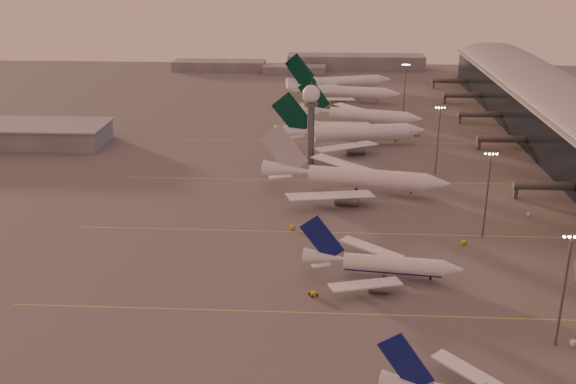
{
  "coord_description": "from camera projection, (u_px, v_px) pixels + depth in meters",
  "views": [
    {
      "loc": [
        9.95,
        -121.41,
        76.66
      ],
      "look_at": [
        -0.25,
        62.1,
        9.45
      ],
      "focal_mm": 42.0,
      "sensor_mm": 36.0,
      "label": 1
    }
  ],
  "objects": [
    {
      "name": "ground",
      "position": [
        273.0,
        336.0,
        140.7
      ],
      "size": [
        700.0,
        700.0,
        0.0
      ],
      "primitive_type": "plane",
      "color": "#4C4A4A",
      "rests_on": "ground"
    },
    {
      "name": "taxiway_markings",
      "position": [
        393.0,
        232.0,
        191.64
      ],
      "size": [
        180.0,
        185.25,
        0.02
      ],
      "color": "#DBD64D",
      "rests_on": "ground"
    },
    {
      "name": "hangar",
      "position": [
        8.0,
        133.0,
        276.74
      ],
      "size": [
        82.0,
        27.0,
        8.5
      ],
      "color": "slate",
      "rests_on": "ground"
    },
    {
      "name": "radar_tower",
      "position": [
        311.0,
        108.0,
        245.77
      ],
      "size": [
        6.4,
        6.4,
        31.1
      ],
      "color": "#525559",
      "rests_on": "ground"
    },
    {
      "name": "mast_a",
      "position": [
        565.0,
        285.0,
        132.96
      ],
      "size": [
        3.6,
        0.56,
        25.0
      ],
      "color": "#525559",
      "rests_on": "ground"
    },
    {
      "name": "mast_b",
      "position": [
        487.0,
        190.0,
        184.69
      ],
      "size": [
        3.6,
        0.56,
        25.0
      ],
      "color": "#525559",
      "rests_on": "ground"
    },
    {
      "name": "mast_c",
      "position": [
        438.0,
        137.0,
        236.52
      ],
      "size": [
        3.6,
        0.56,
        25.0
      ],
      "color": "#525559",
      "rests_on": "ground"
    },
    {
      "name": "mast_d",
      "position": [
        405.0,
        87.0,
        321.02
      ],
      "size": [
        3.6,
        0.56,
        25.0
      ],
      "color": "#525559",
      "rests_on": "ground"
    },
    {
      "name": "distant_horizon",
      "position": [
        314.0,
        63.0,
        444.12
      ],
      "size": [
        165.0,
        37.5,
        9.0
      ],
      "color": "slate",
      "rests_on": "ground"
    },
    {
      "name": "narrowbody_mid",
      "position": [
        382.0,
        266.0,
        164.27
      ],
      "size": [
        39.75,
        31.56,
        15.56
      ],
      "color": "white",
      "rests_on": "ground"
    },
    {
      "name": "widebody_white",
      "position": [
        355.0,
        182.0,
        221.28
      ],
      "size": [
        62.13,
        49.37,
        22.01
      ],
      "color": "white",
      "rests_on": "ground"
    },
    {
      "name": "greentail_a",
      "position": [
        351.0,
        136.0,
        273.56
      ],
      "size": [
        62.85,
        50.36,
        22.97
      ],
      "color": "white",
      "rests_on": "ground"
    },
    {
      "name": "greentail_b",
      "position": [
        360.0,
        118.0,
        304.29
      ],
      "size": [
        56.1,
        44.74,
        20.8
      ],
      "color": "white",
      "rests_on": "ground"
    },
    {
      "name": "greentail_c",
      "position": [
        344.0,
        94.0,
        351.63
      ],
      "size": [
        59.23,
        47.4,
        21.72
      ],
      "color": "white",
      "rests_on": "ground"
    },
    {
      "name": "greentail_d",
      "position": [
        340.0,
        85.0,
        375.68
      ],
      "size": [
        59.81,
        47.55,
        22.48
      ],
      "color": "white",
      "rests_on": "ground"
    },
    {
      "name": "gsv_catering_a",
      "position": [
        575.0,
        336.0,
        136.71
      ],
      "size": [
        5.69,
        4.2,
        4.27
      ],
      "color": "silver",
      "rests_on": "ground"
    },
    {
      "name": "gsv_tug_mid",
      "position": [
        313.0,
        294.0,
        156.61
      ],
      "size": [
        3.8,
        4.3,
        1.05
      ],
      "color": "gold",
      "rests_on": "ground"
    },
    {
      "name": "gsv_truck_b",
      "position": [
        465.0,
        240.0,
        183.73
      ],
      "size": [
        5.84,
        3.64,
        2.22
      ],
      "color": "gold",
      "rests_on": "ground"
    },
    {
      "name": "gsv_truck_c",
      "position": [
        293.0,
        225.0,
        193.33
      ],
      "size": [
        5.92,
        5.88,
        2.48
      ],
      "color": "gold",
      "rests_on": "ground"
    },
    {
      "name": "gsv_catering_b",
      "position": [
        529.0,
        210.0,
        202.24
      ],
      "size": [
        5.6,
        3.84,
        4.22
      ],
      "color": "silver",
      "rests_on": "ground"
    },
    {
      "name": "gsv_tug_far",
      "position": [
        359.0,
        184.0,
        228.71
      ],
      "size": [
        3.77,
        4.38,
        1.07
      ],
      "color": "silver",
      "rests_on": "ground"
    },
    {
      "name": "gsv_tug_hangar",
      "position": [
        416.0,
        135.0,
        288.8
      ],
      "size": [
        3.99,
        2.75,
        1.06
      ],
      "color": "gold",
      "rests_on": "ground"
    }
  ]
}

